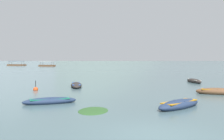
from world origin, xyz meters
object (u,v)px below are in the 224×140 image
object	(u,v)px
rowboat_3	(179,104)
mooring_buoy	(36,89)
rowboat_0	(76,85)
ferry_0	(17,65)
rowboat_4	(50,101)
rowboat_2	(194,81)
ferry_2	(47,65)
rowboat_1	(217,92)

from	to	relation	value
rowboat_3	mooring_buoy	distance (m)	13.77
rowboat_0	ferry_0	distance (m)	111.33
ferry_0	mooring_buoy	bearing A→B (deg)	-70.21
rowboat_4	ferry_0	world-z (taller)	ferry_0
rowboat_0	ferry_0	bearing A→B (deg)	111.97
rowboat_2	rowboat_4	world-z (taller)	rowboat_2
ferry_0	mooring_buoy	distance (m)	113.14
rowboat_4	mooring_buoy	size ratio (longest dim) A/B	3.41
rowboat_2	ferry_2	bearing A→B (deg)	113.92
rowboat_1	ferry_2	bearing A→B (deg)	110.41
mooring_buoy	ferry_0	bearing A→B (deg)	109.79
rowboat_1	rowboat_4	size ratio (longest dim) A/B	1.01
rowboat_4	ferry_0	distance (m)	120.74
mooring_buoy	rowboat_3	bearing A→B (deg)	-39.21
ferry_2	rowboat_2	bearing A→B (deg)	-66.08
rowboat_3	mooring_buoy	world-z (taller)	mooring_buoy
ferry_0	mooring_buoy	size ratio (longest dim) A/B	9.40
rowboat_2	rowboat_3	world-z (taller)	rowboat_2
rowboat_0	rowboat_1	distance (m)	13.64
rowboat_3	ferry_0	size ratio (longest dim) A/B	0.37
ferry_0	rowboat_4	bearing A→B (deg)	-70.10
ferry_2	mooring_buoy	distance (m)	93.08
rowboat_3	ferry_2	xyz separation A→B (m)	(-30.14, 99.72, 0.26)
rowboat_0	rowboat_4	size ratio (longest dim) A/B	1.33
rowboat_3	mooring_buoy	bearing A→B (deg)	140.79
rowboat_3	ferry_0	world-z (taller)	ferry_0
rowboat_2	rowboat_0	bearing A→B (deg)	-162.01
rowboat_0	ferry_0	xyz separation A→B (m)	(-41.65, 103.25, 0.28)
rowboat_0	rowboat_4	bearing A→B (deg)	-93.07
rowboat_1	ferry_0	world-z (taller)	ferry_0
rowboat_1	rowboat_2	xyz separation A→B (m)	(1.94, 10.78, -0.02)
rowboat_1	mooring_buoy	bearing A→B (deg)	169.06
ferry_0	ferry_2	bearing A→B (deg)	-39.35
rowboat_0	rowboat_4	world-z (taller)	rowboat_0
ferry_2	rowboat_4	bearing A→B (deg)	-77.21
rowboat_2	rowboat_3	distance (m)	17.83
rowboat_1	rowboat_4	distance (m)	13.34
rowboat_4	ferry_2	size ratio (longest dim) A/B	0.46
rowboat_4	rowboat_0	bearing A→B (deg)	86.93
rowboat_2	rowboat_3	size ratio (longest dim) A/B	1.05
mooring_buoy	rowboat_2	bearing A→B (deg)	24.05
rowboat_2	rowboat_4	distance (m)	20.86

